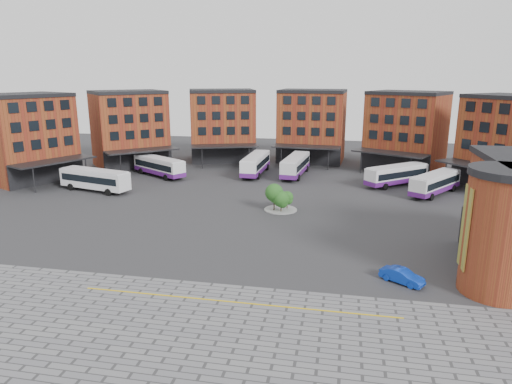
% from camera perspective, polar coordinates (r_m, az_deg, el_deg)
% --- Properties ---
extents(ground, '(160.00, 160.00, 0.00)m').
position_cam_1_polar(ground, '(50.53, -1.08, -6.02)').
color(ground, '#28282B').
rests_on(ground, ground).
extents(paving_zone, '(50.00, 22.00, 0.02)m').
position_cam_1_polar(paving_zone, '(31.11, -6.26, -20.42)').
color(paving_zone, slate).
rests_on(paving_zone, ground).
extents(yellow_line, '(26.00, 0.15, 0.02)m').
position_cam_1_polar(yellow_line, '(37.66, -2.59, -13.59)').
color(yellow_line, gold).
rests_on(yellow_line, paving_zone).
extents(main_building, '(94.14, 42.48, 14.60)m').
position_cam_1_polar(main_building, '(86.39, 1.11, 7.60)').
color(main_building, brown).
rests_on(main_building, ground).
extents(tree_island, '(4.40, 4.40, 3.73)m').
position_cam_1_polar(tree_island, '(60.36, 2.91, -0.68)').
color(tree_island, gray).
rests_on(tree_island, ground).
extents(bus_a, '(12.30, 5.69, 3.39)m').
position_cam_1_polar(bus_a, '(74.96, -19.52, 1.61)').
color(bus_a, silver).
rests_on(bus_a, ground).
extents(bus_b, '(11.53, 8.78, 3.37)m').
position_cam_1_polar(bus_b, '(82.85, -12.02, 3.19)').
color(bus_b, silver).
rests_on(bus_b, ground).
extents(bus_c, '(3.40, 12.57, 3.52)m').
position_cam_1_polar(bus_c, '(82.66, -0.05, 3.54)').
color(bus_c, white).
rests_on(bus_c, ground).
extents(bus_d, '(4.08, 12.70, 3.52)m').
position_cam_1_polar(bus_d, '(81.74, 4.95, 3.36)').
color(bus_d, silver).
rests_on(bus_d, ground).
extents(bus_e, '(10.66, 9.73, 3.31)m').
position_cam_1_polar(bus_e, '(77.71, 17.18, 2.08)').
color(bus_e, white).
rests_on(bus_e, ground).
extents(bus_f, '(8.84, 11.03, 3.27)m').
position_cam_1_polar(bus_f, '(73.92, 21.50, 1.06)').
color(bus_f, white).
rests_on(bus_f, ground).
extents(blue_car, '(3.97, 3.24, 1.27)m').
position_cam_1_polar(blue_car, '(42.52, 17.79, -9.96)').
color(blue_car, '#0E36B7').
rests_on(blue_car, ground).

